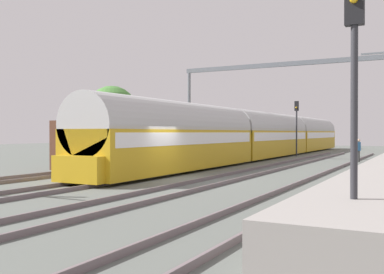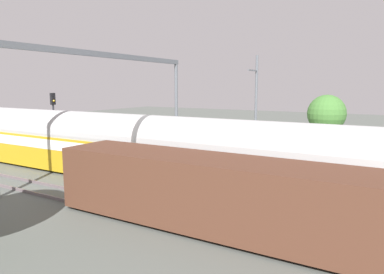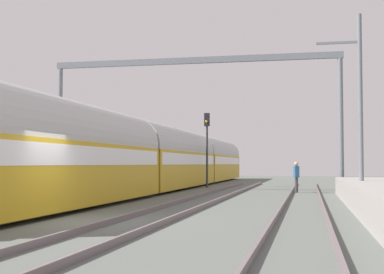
{
  "view_description": "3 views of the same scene",
  "coord_description": "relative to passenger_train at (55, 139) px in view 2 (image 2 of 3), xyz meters",
  "views": [
    {
      "loc": [
        10.44,
        -18.31,
        2.21
      ],
      "look_at": [
        -2.12,
        5.65,
        1.94
      ],
      "focal_mm": 42.06,
      "sensor_mm": 36.0,
      "label": 1
    },
    {
      "loc": [
        -18.41,
        -0.31,
        5.63
      ],
      "look_at": [
        0.26,
        10.63,
        2.51
      ],
      "focal_mm": 33.36,
      "sensor_mm": 36.0,
      "label": 2
    },
    {
      "loc": [
        6.6,
        -14.6,
        1.62
      ],
      "look_at": [
        -1.06,
        21.78,
        3.41
      ],
      "focal_mm": 51.88,
      "sensor_mm": 36.0,
      "label": 3
    }
  ],
  "objects": [
    {
      "name": "railway_signal_far",
      "position": [
        1.92,
        2.48,
        1.28
      ],
      "size": [
        0.36,
        0.3,
        5.09
      ],
      "color": "#2D2D33",
      "rests_on": "ground"
    },
    {
      "name": "tree_east_background",
      "position": [
        17.65,
        -14.77,
        1.15
      ],
      "size": [
        3.41,
        3.41,
        4.85
      ],
      "color": "#4C3826",
      "rests_on": "ground"
    },
    {
      "name": "passenger_train",
      "position": [
        0.0,
        0.0,
        0.0
      ],
      "size": [
        2.93,
        49.2,
        3.82
      ],
      "color": "gold",
      "rests_on": "ground"
    },
    {
      "name": "catenary_pole_east_mid",
      "position": [
        10.84,
        -10.52,
        2.18
      ],
      "size": [
        1.9,
        0.2,
        8.0
      ],
      "color": "slate",
      "rests_on": "ground"
    },
    {
      "name": "platform",
      "position": [
        12.31,
        -18.21,
        -1.52
      ],
      "size": [
        4.4,
        28.0,
        0.9
      ],
      "color": "gray",
      "rests_on": "ground"
    },
    {
      "name": "track_far_west",
      "position": [
        -4.25,
        -20.21,
        -1.89
      ],
      "size": [
        1.52,
        60.0,
        0.16
      ],
      "color": "#695C5F",
      "rests_on": "ground"
    },
    {
      "name": "catenary_gantry",
      "position": [
        2.12,
        -3.2,
        3.97
      ],
      "size": [
        17.14,
        0.28,
        7.86
      ],
      "color": "slate",
      "rests_on": "ground"
    },
    {
      "name": "track_west",
      "position": [
        -0.0,
        -20.21,
        -1.89
      ],
      "size": [
        1.51,
        60.0,
        0.16
      ],
      "color": "#695C5F",
      "rests_on": "ground"
    },
    {
      "name": "freight_car",
      "position": [
        -4.25,
        -14.01,
        -0.5
      ],
      "size": [
        2.8,
        13.0,
        2.7
      ],
      "color": "#563323",
      "rests_on": "ground"
    },
    {
      "name": "person_crossing",
      "position": [
        8.04,
        -3.18,
        -0.94
      ],
      "size": [
        0.35,
        0.45,
        1.73
      ],
      "rotation": [
        0.0,
        0.0,
        5.02
      ],
      "color": "#383838",
      "rests_on": "ground"
    }
  ]
}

